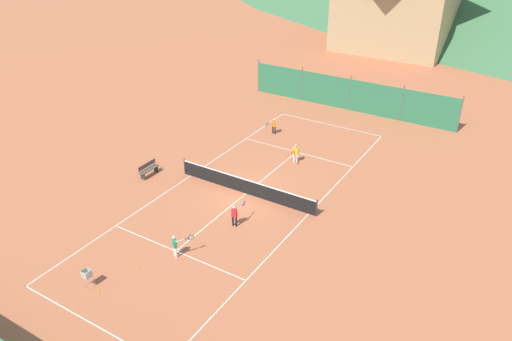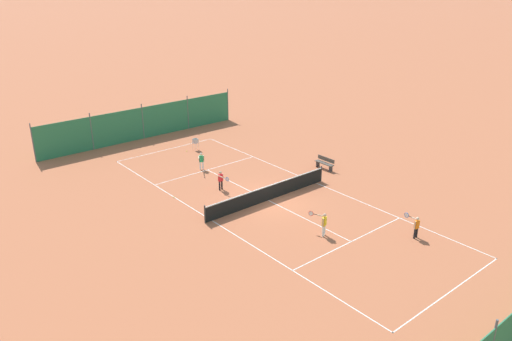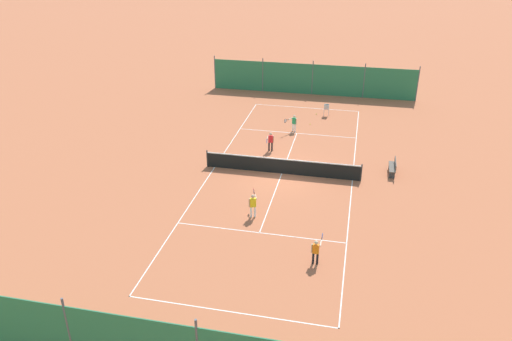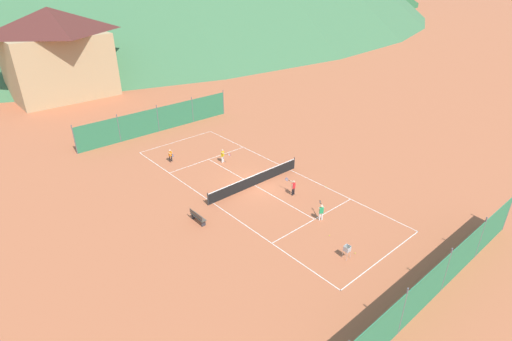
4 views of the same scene
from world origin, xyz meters
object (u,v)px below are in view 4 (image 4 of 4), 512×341
tennis_ball_near_corner (355,253)px  tennis_ball_alley_right (326,186)px  tennis_net (255,180)px  player_near_service (223,155)px  player_far_baseline (171,155)px  player_near_baseline (321,211)px  player_far_service (293,186)px  courtside_bench (198,217)px  alpine_chalet (56,52)px  tennis_ball_mid_court (330,235)px  ball_hopper (347,249)px

tennis_ball_near_corner → tennis_ball_alley_right: (5.08, 6.58, 0.00)m
tennis_net → player_near_service: bearing=82.9°
player_far_baseline → tennis_ball_near_corner: 18.83m
player_near_service → tennis_ball_alley_right: 9.66m
tennis_net → player_near_baseline: (0.29, -6.68, 0.21)m
player_far_service → tennis_net: bearing=112.6°
tennis_net → courtside_bench: (-6.34, -1.34, -0.05)m
tennis_ball_near_corner → alpine_chalet: (-2.12, 46.03, 5.79)m
player_far_service → player_near_service: bearing=94.6°
tennis_net → tennis_ball_alley_right: 5.74m
tennis_ball_mid_court → player_far_service: bearing=69.5°
tennis_ball_mid_court → player_far_baseline: bearing=97.4°
player_near_baseline → tennis_ball_mid_court: size_ratio=18.43×
player_near_service → player_far_baseline: (-3.47, 3.18, -0.04)m
tennis_ball_near_corner → courtside_bench: bearing=120.5°
courtside_bench → alpine_chalet: bearing=84.9°
player_far_service → courtside_bench: 7.80m
tennis_net → player_far_service: player_far_service is taller
player_far_baseline → tennis_ball_near_corner: (1.91, -18.72, -0.66)m
player_far_baseline → tennis_ball_mid_court: (2.14, -16.51, -0.66)m
player_far_service → tennis_ball_near_corner: 7.83m
courtside_bench → player_near_service: bearing=42.4°
tennis_ball_alley_right → tennis_ball_near_corner: bearing=-127.7°
ball_hopper → tennis_ball_alley_right: bearing=48.0°
tennis_ball_mid_court → courtside_bench: 8.98m
ball_hopper → player_far_service: bearing=68.2°
tennis_ball_alley_right → tennis_ball_mid_court: 6.54m
tennis_net → tennis_ball_near_corner: size_ratio=139.09×
tennis_net → player_near_service: 5.06m
player_far_baseline → courtside_bench: bearing=-110.1°
player_near_service → alpine_chalet: size_ratio=0.10×
tennis_net → tennis_ball_near_corner: 10.57m
player_near_baseline → tennis_ball_near_corner: 4.09m
alpine_chalet → tennis_ball_near_corner: bearing=-87.4°
tennis_net → alpine_chalet: bearing=94.9°
player_near_service → tennis_ball_near_corner: 15.63m
player_far_service → ball_hopper: bearing=-111.8°
tennis_ball_alley_right → player_near_service: bearing=111.5°
player_far_service → alpine_chalet: (-4.32, 38.55, 5.09)m
tennis_net → courtside_bench: 6.48m
tennis_net → player_far_baseline: size_ratio=7.71×
player_far_baseline → player_far_service: 11.96m
tennis_ball_near_corner → courtside_bench: courtside_bench is taller
player_near_service → ball_hopper: (-2.30, -15.43, -0.08)m
tennis_ball_alley_right → ball_hopper: 8.73m
ball_hopper → courtside_bench: (-4.66, 9.07, -0.21)m
tennis_net → tennis_ball_near_corner: tennis_net is taller
player_near_service → player_far_baseline: 4.70m
tennis_ball_alley_right → player_near_baseline: bearing=-144.7°
tennis_ball_near_corner → ball_hopper: bearing=171.6°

